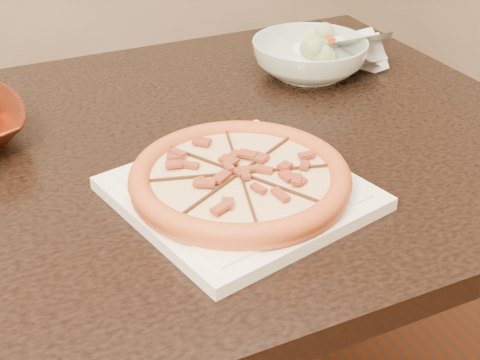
{
  "coord_description": "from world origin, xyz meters",
  "views": [
    {
      "loc": [
        -0.04,
        -0.72,
        1.24
      ],
      "look_at": [
        0.26,
        -0.02,
        0.78
      ],
      "focal_mm": 50.0,
      "sensor_mm": 36.0,
      "label": 1
    }
  ],
  "objects": [
    {
      "name": "dining_table",
      "position": [
        0.14,
        0.15,
        0.65
      ],
      "size": [
        1.41,
        0.94,
        0.75
      ],
      "color": "black",
      "rests_on": "floor"
    },
    {
      "name": "plate",
      "position": [
        0.26,
        -0.02,
        0.76
      ],
      "size": [
        0.36,
        0.36,
        0.02
      ],
      "color": "white",
      "rests_on": "dining_table"
    },
    {
      "name": "pizza",
      "position": [
        0.26,
        -0.02,
        0.78
      ],
      "size": [
        0.3,
        0.3,
        0.03
      ],
      "color": "#D5632B",
      "rests_on": "plate"
    },
    {
      "name": "salad_bowl",
      "position": [
        0.55,
        0.33,
        0.78
      ],
      "size": [
        0.28,
        0.28,
        0.07
      ],
      "primitive_type": "imported",
      "rotation": [
        0.0,
        0.0,
        -0.4
      ],
      "color": "silver",
      "rests_on": "dining_table"
    },
    {
      "name": "salad",
      "position": [
        0.55,
        0.33,
        0.84
      ],
      "size": [
        0.08,
        0.12,
        0.04
      ],
      "color": "#A9B57A",
      "rests_on": "salad_bowl"
    },
    {
      "name": "cling_film",
      "position": [
        0.66,
        0.32,
        0.78
      ],
      "size": [
        0.18,
        0.16,
        0.05
      ],
      "primitive_type": null,
      "rotation": [
        0.0,
        0.0,
        0.15
      ],
      "color": "silver",
      "rests_on": "dining_table"
    }
  ]
}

